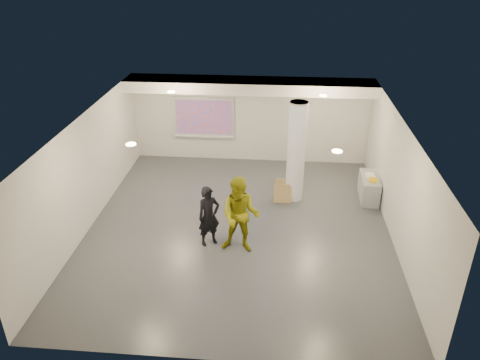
# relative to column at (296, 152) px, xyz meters

# --- Properties ---
(floor) EXTENTS (8.00, 9.00, 0.01)m
(floor) POSITION_rel_column_xyz_m (-1.50, -1.80, -1.50)
(floor) COLOR #383B40
(floor) RESTS_ON ground
(ceiling) EXTENTS (8.00, 9.00, 0.01)m
(ceiling) POSITION_rel_column_xyz_m (-1.50, -1.80, 1.50)
(ceiling) COLOR white
(ceiling) RESTS_ON floor
(wall_back) EXTENTS (8.00, 0.01, 3.00)m
(wall_back) POSITION_rel_column_xyz_m (-1.50, 2.70, 0.00)
(wall_back) COLOR beige
(wall_back) RESTS_ON floor
(wall_front) EXTENTS (8.00, 0.01, 3.00)m
(wall_front) POSITION_rel_column_xyz_m (-1.50, -6.30, 0.00)
(wall_front) COLOR beige
(wall_front) RESTS_ON floor
(wall_left) EXTENTS (0.01, 9.00, 3.00)m
(wall_left) POSITION_rel_column_xyz_m (-5.50, -1.80, 0.00)
(wall_left) COLOR beige
(wall_left) RESTS_ON floor
(wall_right) EXTENTS (0.01, 9.00, 3.00)m
(wall_right) POSITION_rel_column_xyz_m (2.50, -1.80, 0.00)
(wall_right) COLOR beige
(wall_right) RESTS_ON floor
(soffit_band) EXTENTS (8.00, 1.10, 0.36)m
(soffit_band) POSITION_rel_column_xyz_m (-1.50, 2.15, 1.32)
(soffit_band) COLOR white
(soffit_band) RESTS_ON ceiling
(downlight_nw) EXTENTS (0.22, 0.22, 0.02)m
(downlight_nw) POSITION_rel_column_xyz_m (-3.70, 0.70, 1.48)
(downlight_nw) COLOR #FBD08D
(downlight_nw) RESTS_ON ceiling
(downlight_ne) EXTENTS (0.22, 0.22, 0.02)m
(downlight_ne) POSITION_rel_column_xyz_m (0.70, 0.70, 1.48)
(downlight_ne) COLOR #FBD08D
(downlight_ne) RESTS_ON ceiling
(downlight_sw) EXTENTS (0.22, 0.22, 0.02)m
(downlight_sw) POSITION_rel_column_xyz_m (-3.70, -3.30, 1.48)
(downlight_sw) COLOR #FBD08D
(downlight_sw) RESTS_ON ceiling
(downlight_se) EXTENTS (0.22, 0.22, 0.02)m
(downlight_se) POSITION_rel_column_xyz_m (0.70, -3.30, 1.48)
(downlight_se) COLOR #FBD08D
(downlight_se) RESTS_ON ceiling
(column) EXTENTS (0.52, 0.52, 3.00)m
(column) POSITION_rel_column_xyz_m (0.00, 0.00, 0.00)
(column) COLOR white
(column) RESTS_ON floor
(projection_screen) EXTENTS (2.10, 0.13, 1.42)m
(projection_screen) POSITION_rel_column_xyz_m (-3.10, 2.65, 0.03)
(projection_screen) COLOR silver
(projection_screen) RESTS_ON wall_back
(credenza) EXTENTS (0.56, 1.24, 0.71)m
(credenza) POSITION_rel_column_xyz_m (2.22, 0.17, -1.14)
(credenza) COLOR gray
(credenza) RESTS_ON floor
(papers_stack) EXTENTS (0.29, 0.36, 0.02)m
(papers_stack) POSITION_rel_column_xyz_m (2.22, 0.28, -0.78)
(papers_stack) COLOR white
(papers_stack) RESTS_ON credenza
(postit_pad) EXTENTS (0.28, 0.35, 0.03)m
(postit_pad) POSITION_rel_column_xyz_m (2.26, -0.04, -0.77)
(postit_pad) COLOR #DCA903
(postit_pad) RESTS_ON credenza
(cardboard_back) EXTENTS (0.61, 0.33, 0.62)m
(cardboard_back) POSITION_rel_column_xyz_m (-0.28, -0.07, -1.19)
(cardboard_back) COLOR #9B7D4A
(cardboard_back) RESTS_ON floor
(cardboard_front) EXTENTS (0.52, 0.21, 0.56)m
(cardboard_front) POSITION_rel_column_xyz_m (-0.34, -0.28, -1.22)
(cardboard_front) COLOR #9B7D4A
(cardboard_front) RESTS_ON floor
(woman) EXTENTS (0.70, 0.64, 1.59)m
(woman) POSITION_rel_column_xyz_m (-2.18, -2.57, -0.70)
(woman) COLOR black
(woman) RESTS_ON floor
(man) EXTENTS (1.03, 0.85, 1.98)m
(man) POSITION_rel_column_xyz_m (-1.37, -2.78, -0.51)
(man) COLOR #949011
(man) RESTS_ON floor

